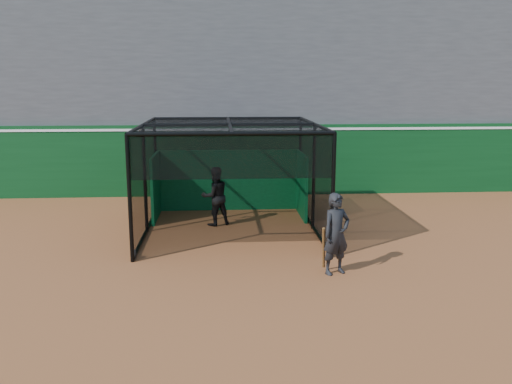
{
  "coord_description": "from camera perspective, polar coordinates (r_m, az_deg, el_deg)",
  "views": [
    {
      "loc": [
        -0.21,
        -10.61,
        3.98
      ],
      "look_at": [
        0.64,
        2.0,
        1.4
      ],
      "focal_mm": 38.0,
      "sensor_mm": 36.0,
      "label": 1
    }
  ],
  "objects": [
    {
      "name": "ground",
      "position": [
        11.33,
        -2.59,
        -9.04
      ],
      "size": [
        120.0,
        120.0,
        0.0
      ],
      "primitive_type": "plane",
      "color": "brown",
      "rests_on": "ground"
    },
    {
      "name": "on_deck_player",
      "position": [
        11.45,
        8.44,
        -4.4
      ],
      "size": [
        0.75,
        0.64,
        1.73
      ],
      "color": "black",
      "rests_on": "ground"
    },
    {
      "name": "outfield_wall",
      "position": [
        19.3,
        -3.21,
        3.51
      ],
      "size": [
        50.0,
        0.5,
        2.5
      ],
      "color": "#0B3D17",
      "rests_on": "ground"
    },
    {
      "name": "batter",
      "position": [
        15.21,
        -4.33,
        -0.44
      ],
      "size": [
        0.99,
        0.89,
        1.66
      ],
      "primitive_type": "imported",
      "rotation": [
        0.0,
        0.0,
        3.53
      ],
      "color": "black",
      "rests_on": "ground"
    },
    {
      "name": "grandstand",
      "position": [
        22.89,
        -3.43,
        12.77
      ],
      "size": [
        50.0,
        7.85,
        8.95
      ],
      "color": "#4C4C4F",
      "rests_on": "ground"
    },
    {
      "name": "batting_cage",
      "position": [
        14.55,
        -2.74,
        1.44
      ],
      "size": [
        4.62,
        5.13,
        2.87
      ],
      "color": "black",
      "rests_on": "ground"
    }
  ]
}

